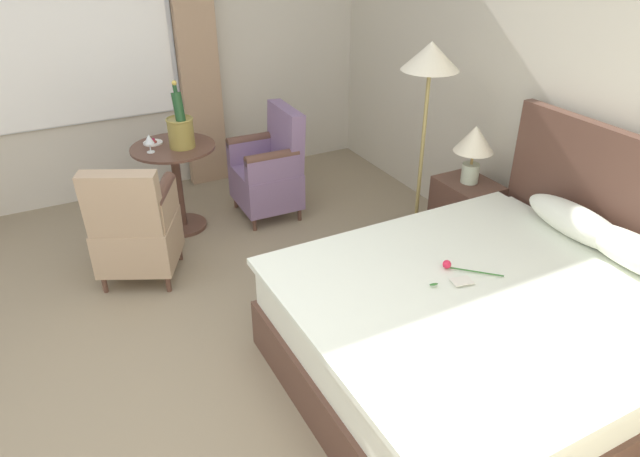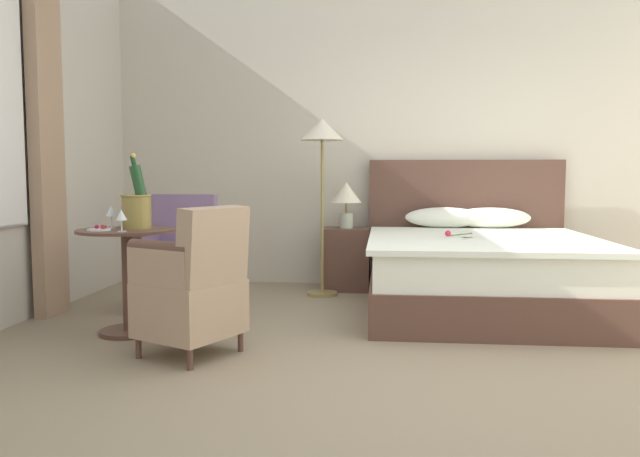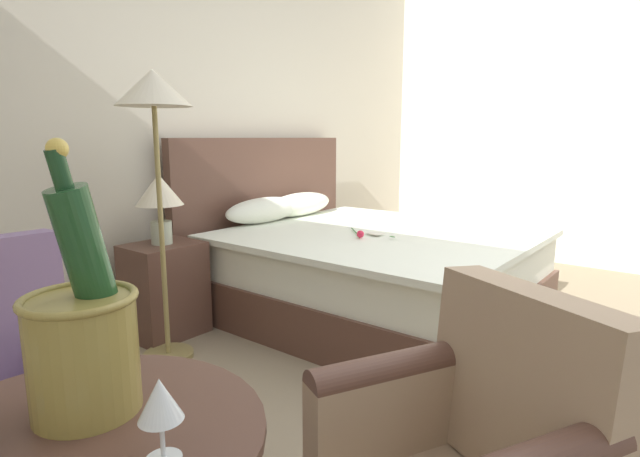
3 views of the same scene
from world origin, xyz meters
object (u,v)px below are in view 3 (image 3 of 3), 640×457
at_px(bed, 363,266).
at_px(nightstand, 165,290).
at_px(floor_lamp_brass, 155,113).
at_px(wine_glass_near_edge, 160,403).
at_px(champagne_bucket, 84,334).
at_px(bedside_lamp, 159,195).

xyz_separation_m(bed, nightstand, (-1.13, 0.75, -0.04)).
height_order(floor_lamp_brass, wine_glass_near_edge, floor_lamp_brass).
bearing_deg(nightstand, wine_glass_near_edge, -123.95).
xyz_separation_m(bed, champagne_bucket, (-2.48, -1.00, 0.54)).
xyz_separation_m(floor_lamp_brass, champagne_bucket, (-1.14, -1.45, -0.49)).
height_order(bed, floor_lamp_brass, floor_lamp_brass).
bearing_deg(nightstand, bedside_lamp, -180.00).
bearing_deg(wine_glass_near_edge, bed, 26.80).
distance_m(bed, nightstand, 1.36).
bearing_deg(nightstand, floor_lamp_brass, -123.57).
relative_size(bed, wine_glass_near_edge, 14.52).
relative_size(bedside_lamp, wine_glass_near_edge, 2.98).
relative_size(bedside_lamp, champagne_bucket, 0.83).
bearing_deg(bed, bedside_lamp, 146.53).
bearing_deg(nightstand, bed, -33.48).
height_order(bed, champagne_bucket, champagne_bucket).
bearing_deg(floor_lamp_brass, wine_glass_near_edge, -124.01).
distance_m(bedside_lamp, champagne_bucket, 2.21).
relative_size(bed, floor_lamp_brass, 1.32).
distance_m(floor_lamp_brass, champagne_bucket, 1.91).
bearing_deg(bedside_lamp, wine_glass_near_edge, -123.95).
height_order(bed, nightstand, bed).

